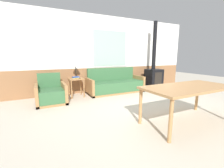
{
  "coord_description": "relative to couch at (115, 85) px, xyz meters",
  "views": [
    {
      "loc": [
        -2.38,
        -2.51,
        1.29
      ],
      "look_at": [
        -0.63,
        1.03,
        0.55
      ],
      "focal_mm": 24.0,
      "sensor_mm": 36.0,
      "label": 1
    }
  ],
  "objects": [
    {
      "name": "table_lamp",
      "position": [
        -1.37,
        0.11,
        0.78
      ],
      "size": [
        0.23,
        0.23,
        0.56
      ],
      "color": "black",
      "rests_on": "side_table"
    },
    {
      "name": "dining_table",
      "position": [
        0.07,
        -2.85,
        0.4
      ],
      "size": [
        1.78,
        0.85,
        0.73
      ],
      "color": "#B27F4C",
      "rests_on": "ground_plane"
    },
    {
      "name": "side_table",
      "position": [
        -1.39,
        0.03,
        0.21
      ],
      "size": [
        0.45,
        0.45,
        0.6
      ],
      "color": "#9E7042",
      "rests_on": "ground_plane"
    },
    {
      "name": "book_stack",
      "position": [
        -1.41,
        -0.04,
        0.37
      ],
      "size": [
        0.22,
        0.19,
        0.06
      ],
      "color": "white",
      "rests_on": "side_table"
    },
    {
      "name": "ground_plane",
      "position": [
        -0.07,
        -2.17,
        -0.26
      ],
      "size": [
        16.0,
        16.0,
        0.0
      ],
      "primitive_type": "plane",
      "color": "beige"
    },
    {
      "name": "wall_back",
      "position": [
        -0.07,
        0.46,
        1.1
      ],
      "size": [
        7.2,
        0.09,
        2.7
      ],
      "color": "#8E603D",
      "rests_on": "ground_plane"
    },
    {
      "name": "wood_stove",
      "position": [
        1.65,
        -0.13,
        0.38
      ],
      "size": [
        0.58,
        0.51,
        2.58
      ],
      "color": "black",
      "rests_on": "ground_plane"
    },
    {
      "name": "couch",
      "position": [
        0.0,
        0.0,
        0.0
      ],
      "size": [
        2.02,
        0.8,
        0.86
      ],
      "color": "#9E7042",
      "rests_on": "ground_plane"
    },
    {
      "name": "armchair",
      "position": [
        -2.18,
        -0.3,
        -0.02
      ],
      "size": [
        0.78,
        0.85,
        0.8
      ],
      "rotation": [
        0.0,
        0.0,
        0.23
      ],
      "color": "#9E7042",
      "rests_on": "ground_plane"
    }
  ]
}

